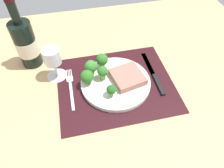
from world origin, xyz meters
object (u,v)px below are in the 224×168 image
Objects in this scene: fork at (71,88)px; wine_bottle at (26,44)px; knife at (154,76)px; wine_glass at (52,59)px; steak at (128,77)px; plate at (116,82)px.

wine_bottle reaches higher than fork.
wine_glass is (-35.82, 8.59, 8.03)cm from knife.
fork is 0.70× the size of wine_bottle.
steak is at bearing -28.91° from wine_bottle.
wine_glass is (9.05, -9.50, -0.94)cm from wine_bottle.
steak is at bearing -2.57° from plate.
wine_glass is at bearing 156.20° from plate.
wine_glass is (-20.67, 9.12, 7.53)cm from plate.
plate is 4.80cm from steak.
knife is (15.15, 0.53, -0.50)cm from plate.
fork is (-16.18, 1.42, -0.55)cm from plate.
fork is 0.83× the size of knife.
wine_bottle is at bearing 147.93° from plate.
plate is at bearing 177.43° from steak.
wine_bottle reaches higher than wine_glass.
steak is 11.12cm from knife.
steak reaches higher than plate.
fork is at bearing -51.79° from wine_bottle.
wine_bottle is at bearing 126.44° from fork.
knife is 0.84× the size of wine_bottle.
steak reaches higher than fork.
knife is 1.82× the size of wine_glass.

